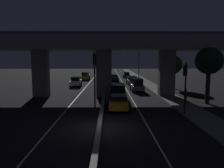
% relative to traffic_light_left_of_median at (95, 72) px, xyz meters
% --- Properties ---
extents(ground_plane, '(200.00, 200.00, 0.00)m').
position_rel_traffic_light_left_of_median_xyz_m(ground_plane, '(0.55, -3.43, -3.77)').
color(ground_plane, black).
extents(lane_line_left_inner, '(0.12, 126.00, 0.00)m').
position_rel_traffic_light_left_of_median_xyz_m(lane_line_left_inner, '(-2.94, 31.57, -3.76)').
color(lane_line_left_inner, beige).
rests_on(lane_line_left_inner, ground_plane).
extents(lane_line_right_inner, '(0.12, 126.00, 0.00)m').
position_rel_traffic_light_left_of_median_xyz_m(lane_line_right_inner, '(4.05, 31.57, -3.76)').
color(lane_line_right_inner, beige).
rests_on(lane_line_right_inner, ground_plane).
extents(median_divider, '(0.31, 126.00, 0.42)m').
position_rel_traffic_light_left_of_median_xyz_m(median_divider, '(0.55, 31.57, -3.55)').
color(median_divider, gray).
rests_on(median_divider, ground_plane).
extents(sidewalk_right, '(2.63, 126.00, 0.13)m').
position_rel_traffic_light_left_of_median_xyz_m(sidewalk_right, '(9.01, 24.57, -3.70)').
color(sidewalk_right, slate).
rests_on(sidewalk_right, ground_plane).
extents(elevated_overpass, '(37.41, 10.09, 8.47)m').
position_rel_traffic_light_left_of_median_xyz_m(elevated_overpass, '(0.18, 9.91, 2.74)').
color(elevated_overpass, gray).
rests_on(elevated_overpass, ground_plane).
extents(traffic_light_left_of_median, '(0.30, 0.49, 5.55)m').
position_rel_traffic_light_left_of_median_xyz_m(traffic_light_left_of_median, '(0.00, 0.00, 0.00)').
color(traffic_light_left_of_median, black).
rests_on(traffic_light_left_of_median, ground_plane).
extents(traffic_light_right_of_median, '(0.30, 0.49, 4.61)m').
position_rel_traffic_light_left_of_median_xyz_m(traffic_light_right_of_median, '(7.79, 0.01, -0.61)').
color(traffic_light_right_of_median, black).
rests_on(traffic_light_right_of_median, ground_plane).
extents(street_lamp, '(2.86, 0.32, 8.09)m').
position_rel_traffic_light_left_of_median_xyz_m(street_lamp, '(7.93, 33.65, 1.07)').
color(street_lamp, '#2D2D30').
rests_on(street_lamp, ground_plane).
extents(car_taxi_yellow_lead, '(2.05, 4.22, 1.43)m').
position_rel_traffic_light_left_of_median_xyz_m(car_taxi_yellow_lead, '(2.16, 2.34, -3.02)').
color(car_taxi_yellow_lead, gold).
rests_on(car_taxi_yellow_lead, ground_plane).
extents(car_grey_second, '(2.11, 4.79, 1.81)m').
position_rel_traffic_light_left_of_median_xyz_m(car_grey_second, '(2.32, 8.34, -2.80)').
color(car_grey_second, '#515459').
rests_on(car_grey_second, ground_plane).
extents(car_grey_third, '(1.93, 4.20, 1.98)m').
position_rel_traffic_light_left_of_median_xyz_m(car_grey_third, '(5.52, 14.82, -2.73)').
color(car_grey_third, '#515459').
rests_on(car_grey_third, ground_plane).
extents(car_grey_fourth, '(2.05, 4.77, 1.65)m').
position_rel_traffic_light_left_of_median_xyz_m(car_grey_fourth, '(5.67, 23.45, -2.91)').
color(car_grey_fourth, '#515459').
rests_on(car_grey_fourth, ground_plane).
extents(car_dark_blue_fifth, '(2.06, 4.78, 1.44)m').
position_rel_traffic_light_left_of_median_xyz_m(car_dark_blue_fifth, '(2.35, 31.11, -3.01)').
color(car_dark_blue_fifth, '#141938').
rests_on(car_dark_blue_fifth, ground_plane).
extents(car_dark_green_sixth, '(1.86, 4.24, 1.51)m').
position_rel_traffic_light_left_of_median_xyz_m(car_dark_green_sixth, '(5.86, 40.00, -2.98)').
color(car_dark_green_sixth, black).
rests_on(car_dark_green_sixth, ground_plane).
extents(car_white_lead_oncoming, '(1.95, 4.16, 1.74)m').
position_rel_traffic_light_left_of_median_xyz_m(car_white_lead_oncoming, '(-4.85, 21.02, -2.86)').
color(car_white_lead_oncoming, silver).
rests_on(car_white_lead_oncoming, ground_plane).
extents(car_taxi_yellow_second_oncoming, '(2.02, 4.28, 1.81)m').
position_rel_traffic_light_left_of_median_xyz_m(car_taxi_yellow_second_oncoming, '(-4.51, 33.95, -2.83)').
color(car_taxi_yellow_second_oncoming, gold).
rests_on(car_taxi_yellow_second_oncoming, ground_plane).
extents(car_dark_green_third_oncoming, '(1.98, 4.26, 1.54)m').
position_rel_traffic_light_left_of_median_xyz_m(car_dark_green_third_oncoming, '(-1.24, 42.46, -2.98)').
color(car_dark_green_third_oncoming, black).
rests_on(car_dark_green_third_oncoming, ground_plane).
extents(motorcycle_blue_filtering_near, '(0.33, 1.76, 1.47)m').
position_rel_traffic_light_left_of_median_xyz_m(motorcycle_blue_filtering_near, '(1.05, 3.05, -3.14)').
color(motorcycle_blue_filtering_near, black).
rests_on(motorcycle_blue_filtering_near, ground_plane).
extents(pedestrian_on_sidewalk, '(0.31, 0.31, 1.71)m').
position_rel_traffic_light_left_of_median_xyz_m(pedestrian_on_sidewalk, '(9.39, 4.29, -2.76)').
color(pedestrian_on_sidewalk, black).
rests_on(pedestrian_on_sidewalk, sidewalk_right).
extents(roadside_tree_kerbside_near, '(2.96, 2.96, 6.21)m').
position_rel_traffic_light_left_of_median_xyz_m(roadside_tree_kerbside_near, '(12.14, 5.14, 0.88)').
color(roadside_tree_kerbside_near, '#2D2116').
rests_on(roadside_tree_kerbside_near, ground_plane).
extents(roadside_tree_kerbside_mid, '(3.33, 3.33, 5.67)m').
position_rel_traffic_light_left_of_median_xyz_m(roadside_tree_kerbside_mid, '(11.95, 18.40, 0.21)').
color(roadside_tree_kerbside_mid, '#2D2116').
rests_on(roadside_tree_kerbside_mid, ground_plane).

